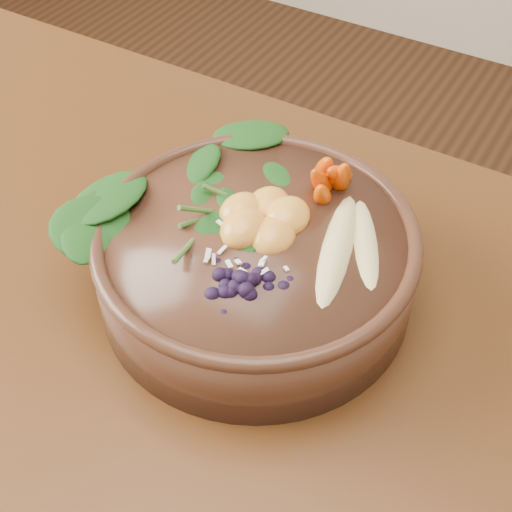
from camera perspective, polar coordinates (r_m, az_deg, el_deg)
dining_table at (r=0.64m, az=-10.29°, el=-17.90°), size 1.60×0.90×0.75m
stoneware_bowl at (r=0.60m, az=-0.00°, el=-0.66°), size 0.34×0.34×0.07m
kale_heap at (r=0.61m, az=-2.66°, el=7.29°), size 0.22×0.20×0.04m
carrot_cluster at (r=0.60m, az=6.06°, el=8.27°), size 0.07×0.07×0.07m
banana_halves at (r=0.57m, az=7.75°, el=1.77°), size 0.09×0.15×0.03m
mandarin_cluster at (r=0.58m, az=0.55°, el=3.94°), size 0.10×0.10×0.03m
blueberry_pile at (r=0.53m, az=-1.05°, el=-0.89°), size 0.15×0.13×0.04m
coconut_flakes at (r=0.56m, az=-0.24°, el=0.77°), size 0.10×0.09×0.01m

